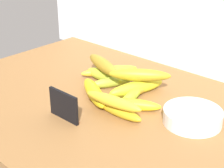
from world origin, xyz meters
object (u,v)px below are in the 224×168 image
object	(u,v)px
banana_3	(130,98)
banana_6	(146,85)
chalkboard_sign	(64,107)
fruit_bowl	(193,116)
banana_5	(104,76)
banana_9	(140,75)
banana_2	(109,71)
banana_4	(137,88)
banana_8	(113,81)
banana_11	(113,101)
banana_0	(119,111)
banana_10	(103,65)
banana_7	(94,92)
banana_1	(132,104)

from	to	relation	value
banana_3	banana_6	bearing A→B (deg)	100.15
chalkboard_sign	fruit_bowl	bearing A→B (deg)	38.82
banana_5	banana_9	size ratio (longest dim) A/B	0.78
banana_2	banana_4	bearing A→B (deg)	-16.83
banana_3	banana_5	size ratio (longest dim) A/B	1.17
banana_4	banana_6	distance (cm)	4.61
chalkboard_sign	banana_6	bearing A→B (deg)	79.87
fruit_bowl	banana_5	distance (cm)	37.34
banana_9	banana_5	bearing A→B (deg)	-177.12
banana_8	banana_5	bearing A→B (deg)	168.45
banana_5	banana_11	world-z (taller)	banana_11
banana_4	banana_8	world-z (taller)	banana_4
chalkboard_sign	banana_0	distance (cm)	15.49
banana_3	banana_11	distance (cm)	10.61
fruit_bowl	banana_2	distance (cm)	40.11
chalkboard_sign	banana_2	bearing A→B (deg)	110.17
banana_10	banana_11	world-z (taller)	banana_10
banana_0	banana_6	world-z (taller)	same
banana_2	banana_9	xyz separation A→B (cm)	(16.86, -4.11, 4.66)
banana_6	banana_11	world-z (taller)	banana_11
banana_7	banana_8	size ratio (longest dim) A/B	1.29
banana_9	banana_11	xyz separation A→B (cm)	(3.76, -16.86, -1.48)
banana_5	banana_6	xyz separation A→B (cm)	(14.87, 4.44, -0.39)
banana_10	banana_0	bearing A→B (deg)	-36.07
banana_4	banana_7	distance (cm)	13.98
chalkboard_sign	banana_1	distance (cm)	20.04
banana_3	banana_11	world-z (taller)	banana_11
banana_7	banana_9	size ratio (longest dim) A/B	1.01
banana_2	banana_8	world-z (taller)	same
banana_2	banana_11	distance (cm)	29.58
banana_3	banana_11	size ratio (longest dim) A/B	0.97
banana_6	banana_7	bearing A→B (deg)	-116.23
banana_7	chalkboard_sign	bearing A→B (deg)	-79.96
banana_9	banana_6	bearing A→B (deg)	89.62
banana_0	banana_2	distance (cm)	29.18
banana_1	banana_8	distance (cm)	16.96
chalkboard_sign	banana_3	size ratio (longest dim) A/B	0.61
banana_1	banana_11	xyz separation A→B (cm)	(-1.36, -6.82, 3.20)
banana_6	banana_9	xyz separation A→B (cm)	(-0.02, -3.69, 4.72)
banana_0	banana_10	distance (cm)	24.51
banana_5	banana_2	bearing A→B (deg)	112.43
fruit_bowl	banana_4	bearing A→B (deg)	170.63
banana_5	banana_9	xyz separation A→B (cm)	(14.85, 0.75, 4.33)
banana_2	banana_4	xyz separation A→B (cm)	(16.51, -4.99, 0.45)
banana_4	banana_9	size ratio (longest dim) A/B	1.00
fruit_bowl	banana_9	size ratio (longest dim) A/B	0.82
banana_5	banana_7	world-z (taller)	banana_7
banana_5	banana_3	bearing A→B (deg)	-20.27
banana_10	banana_5	bearing A→B (deg)	104.62
chalkboard_sign	banana_5	world-z (taller)	chalkboard_sign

